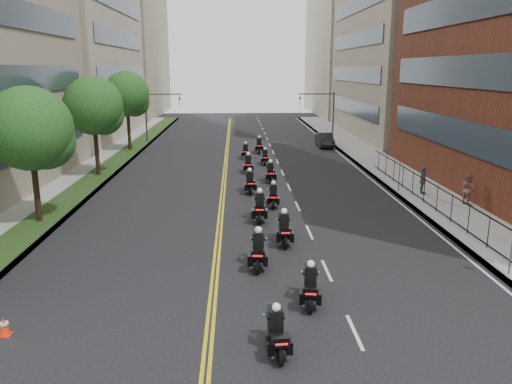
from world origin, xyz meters
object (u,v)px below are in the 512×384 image
Objects in this scene: motorcycle_2 at (258,252)px; motorcycle_6 at (250,183)px; motorcycle_0 at (277,334)px; motorcycle_4 at (260,208)px; motorcycle_9 at (265,158)px; motorcycle_5 at (273,197)px; motorcycle_11 at (259,146)px; motorcycle_10 at (246,152)px; pedestrian_c at (423,181)px; pedestrian_b at (468,189)px; motorcycle_1 at (310,287)px; motorcycle_3 at (284,230)px; traffic_cone at (4,326)px; parked_sedan at (325,140)px; motorcycle_7 at (270,173)px; motorcycle_8 at (248,165)px.

motorcycle_6 is (0.03, 12.97, -0.02)m from motorcycle_2.
motorcycle_2 reaches higher than motorcycle_0.
motorcycle_4 reaches higher than motorcycle_9.
motorcycle_11 is at bearing 93.61° from motorcycle_5.
motorcycle_10 is at bearing 93.89° from motorcycle_4.
pedestrian_c reaches higher than motorcycle_0.
motorcycle_10 is at bearing 19.78° from pedestrian_b.
motorcycle_1 is at bearing -84.60° from motorcycle_5.
motorcycle_9 is (0.28, 20.22, -0.09)m from motorcycle_3.
motorcycle_6 is (-0.35, 6.36, -0.05)m from motorcycle_4.
traffic_cone is at bearing -102.16° from motorcycle_10.
motorcycle_9 is 29.98m from traffic_cone.
motorcycle_0 is 32.60m from motorcycle_10.
motorcycle_9 is at bearing 88.37° from motorcycle_4.
pedestrian_b is (11.80, -0.43, 0.45)m from motorcycle_5.
motorcycle_0 is 0.96× the size of motorcycle_5.
motorcycle_10 is 0.49× the size of parked_sedan.
motorcycle_9 is at bearing -124.50° from parked_sedan.
motorcycle_6 is 13.71m from pedestrian_b.
motorcycle_1 is at bearing 119.65° from pedestrian_b.
motorcycle_3 is 0.53× the size of parked_sedan.
motorcycle_4 is 9.64m from motorcycle_7.
motorcycle_9 is 3.41m from motorcycle_10.
motorcycle_5 is 10.24m from pedestrian_c.
parked_sedan is at bearing 66.10° from traffic_cone.
pedestrian_b reaches higher than motorcycle_5.
motorcycle_0 is at bearing -94.22° from motorcycle_7.
motorcycle_8 is 1.21× the size of pedestrian_b.
parked_sedan is at bearing 57.55° from motorcycle_8.
motorcycle_7 is (1.61, 3.20, -0.01)m from motorcycle_6.
pedestrian_c reaches higher than motorcycle_8.
motorcycle_7 is at bearing -65.35° from motorcycle_8.
motorcycle_0 reaches higher than motorcycle_9.
motorcycle_2 is 29.18m from motorcycle_11.
motorcycle_11 is at bearing 91.40° from motorcycle_2.
motorcycle_11 is at bearing 82.36° from motorcycle_8.
motorcycle_3 is 1.27× the size of pedestrian_b.
motorcycle_2 is 1.05× the size of motorcycle_7.
motorcycle_2 reaches higher than motorcycle_7.
parked_sedan is (8.36, 39.41, 0.12)m from motorcycle_0.
motorcycle_10 is (-1.64, 2.99, 0.02)m from motorcycle_9.
motorcycle_3 is at bearing 68.35° from motorcycle_2.
motorcycle_9 is (0.31, 13.59, -0.03)m from motorcycle_5.
motorcycle_9 is (1.27, 16.44, -0.12)m from motorcycle_4.
motorcycle_1 is 0.95× the size of motorcycle_6.
motorcycle_6 is 21.65m from parked_sedan.
motorcycle_6 reaches higher than motorcycle_8.
pedestrian_c is (11.35, 11.62, 0.34)m from motorcycle_2.
motorcycle_10 is (-1.34, 16.59, -0.00)m from motorcycle_5.
traffic_cone is (-19.61, -16.86, -0.73)m from pedestrian_c.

